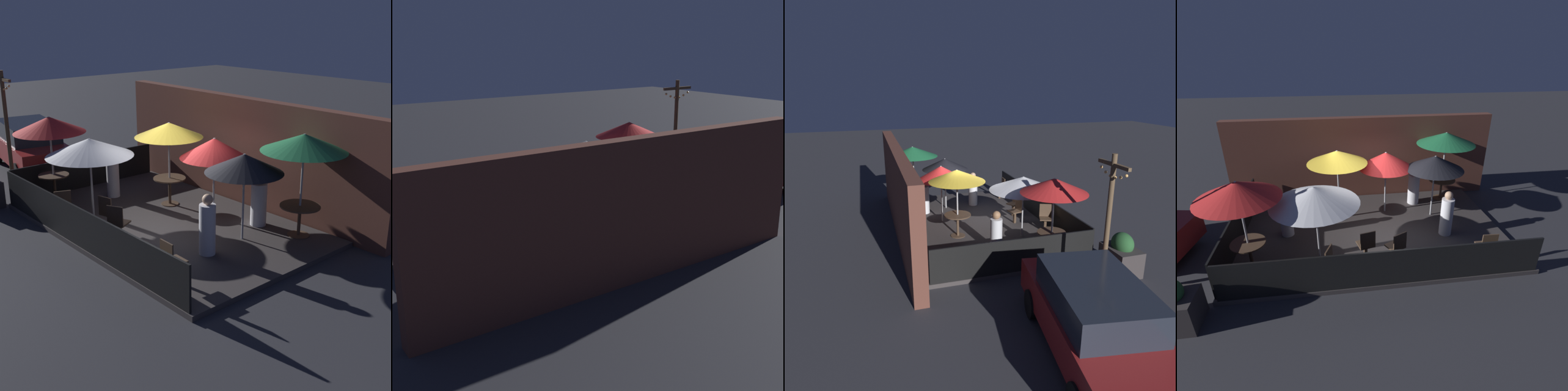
{
  "view_description": "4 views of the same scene",
  "coord_description": "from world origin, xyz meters",
  "views": [
    {
      "loc": [
        10.13,
        -7.85,
        5.19
      ],
      "look_at": [
        0.83,
        0.29,
        0.96
      ],
      "focal_mm": 50.0,
      "sensor_mm": 36.0,
      "label": 1
    },
    {
      "loc": [
        6.72,
        10.56,
        4.88
      ],
      "look_at": [
        -0.93,
        -0.16,
        0.99
      ],
      "focal_mm": 50.0,
      "sensor_mm": 36.0,
      "label": 2
    },
    {
      "loc": [
        -12.45,
        3.63,
        5.12
      ],
      "look_at": [
        -0.7,
        0.05,
        1.38
      ],
      "focal_mm": 35.0,
      "sensor_mm": 36.0,
      "label": 3
    },
    {
      "loc": [
        -1.11,
        -7.83,
        5.13
      ],
      "look_at": [
        0.04,
        0.27,
        1.15
      ],
      "focal_mm": 28.0,
      "sensor_mm": 36.0,
      "label": 4
    }
  ],
  "objects": [
    {
      "name": "ground_plane",
      "position": [
        0.0,
        0.0,
        0.0
      ],
      "size": [
        60.0,
        60.0,
        0.0
      ],
      "primitive_type": "plane",
      "color": "#2D2D33"
    },
    {
      "name": "patio_deck",
      "position": [
        0.0,
        0.0,
        0.06
      ],
      "size": [
        7.74,
        4.89,
        0.12
      ],
      "color": "#383333",
      "rests_on": "ground_plane"
    },
    {
      "name": "building_wall",
      "position": [
        0.0,
        2.68,
        1.49
      ],
      "size": [
        9.34,
        0.36,
        2.99
      ],
      "color": "brown",
      "rests_on": "ground_plane"
    },
    {
      "name": "fence_front",
      "position": [
        0.0,
        -2.4,
        0.59
      ],
      "size": [
        7.54,
        0.05,
        0.95
      ],
      "color": "black",
      "rests_on": "patio_deck"
    },
    {
      "name": "fence_side_left",
      "position": [
        -3.83,
        0.0,
        0.59
      ],
      "size": [
        0.05,
        4.69,
        0.95
      ],
      "color": "black",
      "rests_on": "patio_deck"
    },
    {
      "name": "patio_umbrella_0",
      "position": [
        -0.94,
        0.9,
        2.19
      ],
      "size": [
        1.83,
        1.83,
        2.26
      ],
      "color": "#B2B2B7",
      "rests_on": "patio_deck"
    },
    {
      "name": "patio_umbrella_1",
      "position": [
        -3.23,
        -1.35,
        2.28
      ],
      "size": [
        1.93,
        1.93,
        2.38
      ],
      "color": "#B2B2B7",
      "rests_on": "patio_deck"
    },
    {
      "name": "patio_umbrella_2",
      "position": [
        2.78,
        1.82,
        2.37
      ],
      "size": [
        1.98,
        1.98,
        2.45
      ],
      "color": "#B2B2B7",
      "rests_on": "patio_deck"
    },
    {
      "name": "patio_umbrella_3",
      "position": [
        -1.57,
        -1.13,
        1.94
      ],
      "size": [
        2.21,
        2.21,
        2.04
      ],
      "color": "#B2B2B7",
      "rests_on": "patio_deck"
    },
    {
      "name": "patio_umbrella_4",
      "position": [
        0.58,
        1.12,
        1.94
      ],
      "size": [
        1.74,
        1.74,
        2.08
      ],
      "color": "#B2B2B7",
      "rests_on": "patio_deck"
    },
    {
      "name": "patio_umbrella_5",
      "position": [
        2.05,
        0.67,
        1.94
      ],
      "size": [
        1.8,
        1.8,
        2.04
      ],
      "color": "#B2B2B7",
      "rests_on": "patio_deck"
    },
    {
      "name": "dining_table_0",
      "position": [
        -0.94,
        0.9,
        0.72
      ],
      "size": [
        0.88,
        0.88,
        0.76
      ],
      "color": "#4C3828",
      "rests_on": "patio_deck"
    },
    {
      "name": "dining_table_1",
      "position": [
        -3.23,
        -1.35,
        0.73
      ],
      "size": [
        0.83,
        0.83,
        0.77
      ],
      "color": "#4C3828",
      "rests_on": "patio_deck"
    },
    {
      "name": "dining_table_2",
      "position": [
        2.78,
        1.82,
        0.72
      ],
      "size": [
        0.95,
        0.95,
        0.75
      ],
      "color": "#4C3828",
      "rests_on": "patio_deck"
    },
    {
      "name": "patio_chair_0",
      "position": [
        0.38,
        -1.65,
        0.64
      ],
      "size": [
        0.54,
        0.54,
        0.94
      ],
      "rotation": [
        0.0,
        0.0,
        2.05
      ],
      "color": "#4C3828",
      "rests_on": "patio_deck"
    },
    {
      "name": "patio_chair_1",
      "position": [
        2.65,
        -1.92,
        0.61
      ],
      "size": [
        0.41,
        0.41,
        0.9
      ],
      "rotation": [
        0.0,
        0.0,
        1.54
      ],
      "color": "#4C3828",
      "rests_on": "patio_deck"
    },
    {
      "name": "patio_chair_2",
      "position": [
        -0.36,
        -1.42,
        0.61
      ],
      "size": [
        0.49,
        0.49,
        0.91
      ],
      "rotation": [
        0.0,
        0.0,
        1.82
      ],
      "color": "#4C3828",
      "rests_on": "patio_deck"
    },
    {
      "name": "patio_chair_3",
      "position": [
        -1.41,
        -2.06,
        0.64
      ],
      "size": [
        0.52,
        0.52,
        0.94
      ],
      "rotation": [
        0.0,
        0.0,
        2.77
      ],
      "color": "#4C3828",
      "rests_on": "patio_deck"
    },
    {
      "name": "patron_0",
      "position": [
        1.69,
        1.61,
        0.71
      ],
      "size": [
        0.5,
        0.5,
        1.32
      ],
      "rotation": [
        0.0,
        0.0,
        1.25
      ],
      "color": "silver",
      "rests_on": "patio_deck"
    },
    {
      "name": "patron_1",
      "position": [
        2.11,
        -0.49,
        0.75
      ],
      "size": [
        0.44,
        0.44,
        1.38
      ],
      "rotation": [
        0.0,
        0.0,
        0.24
      ],
      "color": "silver",
      "rests_on": "patio_deck"
    },
    {
      "name": "patron_2",
      "position": [
        -2.52,
        0.1,
        0.72
      ],
      "size": [
        0.44,
        0.44,
        1.31
      ],
      "rotation": [
        0.0,
        0.0,
        1.29
      ],
      "color": "silver",
      "rests_on": "patio_deck"
    },
    {
      "name": "light_post",
      "position": [
        -5.37,
        -1.65,
        2.0
      ],
      "size": [
        1.1,
        0.12,
        3.56
      ],
      "color": "brown",
      "rests_on": "ground_plane"
    },
    {
      "name": "parked_car_0",
      "position": [
        -7.17,
        -0.21,
        0.85
      ],
      "size": [
        4.69,
        2.4,
        1.62
      ],
      "rotation": [
        0.0,
        0.0,
        -0.16
      ],
      "color": "maroon",
      "rests_on": "ground_plane"
    }
  ]
}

